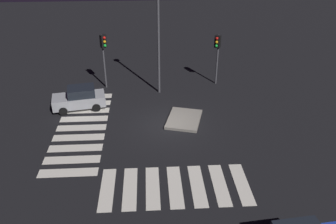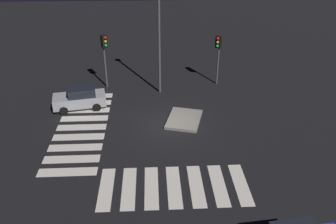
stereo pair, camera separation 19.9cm
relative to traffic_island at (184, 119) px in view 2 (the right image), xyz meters
The scene contains 8 objects.
ground_plane 1.25m from the traffic_island, 63.93° to the right, with size 80.00×80.00×0.00m, color black.
traffic_island is the anchor object (origin of this frame).
car_silver 7.64m from the traffic_island, 106.94° to the right, with size 2.23×3.87×1.61m.
traffic_light_south 8.58m from the traffic_island, 134.42° to the right, with size 0.53×0.54×4.37m.
traffic_light_west 7.21m from the traffic_island, 151.34° to the left, with size 0.53×0.54×4.11m.
street_lamp 7.30m from the traffic_island, 161.44° to the right, with size 0.56×0.56×8.36m.
crosswalk_near 6.82m from the traffic_island, 85.38° to the right, with size 9.90×3.20×0.02m.
crosswalk_side 6.69m from the traffic_island, ahead, with size 3.20×7.60×0.02m.
Camera 2 is at (19.63, -0.99, 12.01)m, focal length 37.14 mm.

